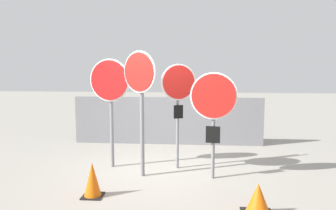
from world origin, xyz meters
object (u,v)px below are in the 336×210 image
stop_sign_0 (110,90)px  traffic_cone_1 (258,200)px  stop_sign_1 (140,88)px  stop_sign_2 (178,92)px  traffic_cone_0 (92,180)px  stop_sign_3 (213,104)px

stop_sign_0 → traffic_cone_1: stop_sign_0 is taller
stop_sign_0 → stop_sign_1: stop_sign_1 is taller
stop_sign_0 → stop_sign_2: stop_sign_0 is taller
traffic_cone_0 → stop_sign_2: bearing=49.8°
stop_sign_1 → traffic_cone_1: bearing=-3.9°
stop_sign_0 → stop_sign_3: 2.24m
stop_sign_2 → traffic_cone_0: stop_sign_2 is taller
stop_sign_3 → stop_sign_0: bearing=174.2°
stop_sign_2 → traffic_cone_0: bearing=-152.9°
traffic_cone_0 → stop_sign_1: bearing=58.6°
traffic_cone_1 → stop_sign_1: bearing=142.1°
stop_sign_1 → traffic_cone_1: 2.97m
stop_sign_1 → stop_sign_3: (1.42, -0.04, -0.30)m
stop_sign_2 → traffic_cone_0: (-1.37, -1.62, -1.37)m
stop_sign_0 → traffic_cone_0: (0.08, -1.60, -1.40)m
stop_sign_3 → traffic_cone_0: 2.60m
stop_sign_0 → traffic_cone_1: (2.74, -2.10, -1.46)m
stop_sign_1 → stop_sign_2: stop_sign_1 is taller
stop_sign_3 → traffic_cone_1: 2.04m
stop_sign_0 → traffic_cone_0: 2.13m
stop_sign_3 → traffic_cone_1: size_ratio=4.26×
traffic_cone_0 → traffic_cone_1: traffic_cone_0 is taller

